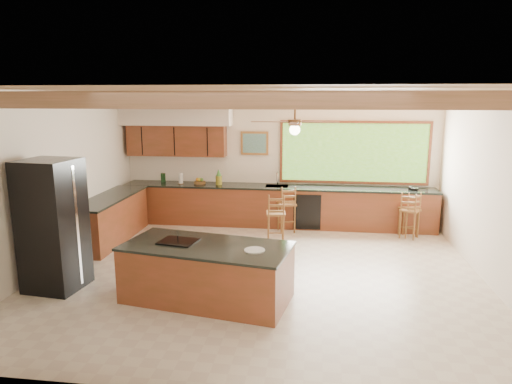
# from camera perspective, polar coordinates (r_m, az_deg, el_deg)

# --- Properties ---
(ground) EXTENTS (7.20, 7.20, 0.00)m
(ground) POSITION_cam_1_polar(r_m,az_deg,el_deg) (7.78, 0.64, -10.05)
(ground) COLOR beige
(ground) RESTS_ON ground
(room_shell) EXTENTS (7.27, 6.54, 3.02)m
(room_shell) POSITION_cam_1_polar(r_m,az_deg,el_deg) (7.92, 0.03, 6.86)
(room_shell) COLOR silver
(room_shell) RESTS_ON ground
(counter_run) EXTENTS (7.12, 3.10, 1.28)m
(counter_run) POSITION_cam_1_polar(r_m,az_deg,el_deg) (10.13, -2.22, -2.09)
(counter_run) COLOR brown
(counter_run) RESTS_ON ground
(island) EXTENTS (2.53, 1.51, 0.85)m
(island) POSITION_cam_1_polar(r_m,az_deg,el_deg) (6.72, -6.14, -9.93)
(island) COLOR brown
(island) RESTS_ON ground
(refrigerator) EXTENTS (0.85, 0.83, 2.00)m
(refrigerator) POSITION_cam_1_polar(r_m,az_deg,el_deg) (7.55, -24.05, -3.81)
(refrigerator) COLOR black
(refrigerator) RESTS_ON ground
(bar_stool_a) EXTENTS (0.41, 0.41, 1.04)m
(bar_stool_a) POSITION_cam_1_polar(r_m,az_deg,el_deg) (9.04, 2.47, -2.83)
(bar_stool_a) COLOR brown
(bar_stool_a) RESTS_ON ground
(bar_stool_b) EXTENTS (0.47, 0.47, 1.03)m
(bar_stool_b) POSITION_cam_1_polar(r_m,az_deg,el_deg) (9.85, 3.82, -1.62)
(bar_stool_b) COLOR brown
(bar_stool_b) RESTS_ON ground
(bar_stool_c) EXTENTS (0.47, 0.47, 0.98)m
(bar_stool_c) POSITION_cam_1_polar(r_m,az_deg,el_deg) (9.93, 18.72, -2.31)
(bar_stool_c) COLOR brown
(bar_stool_c) RESTS_ON ground
(bar_stool_d) EXTENTS (0.45, 0.45, 0.98)m
(bar_stool_d) POSITION_cam_1_polar(r_m,az_deg,el_deg) (10.04, 18.70, -2.17)
(bar_stool_d) COLOR brown
(bar_stool_d) RESTS_ON ground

